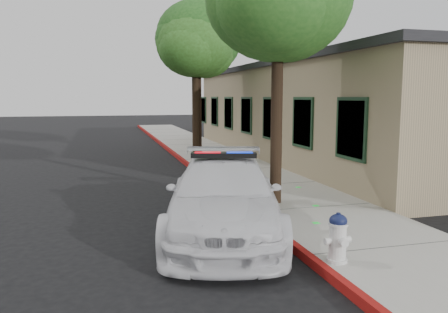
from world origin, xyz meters
TOP-DOWN VIEW (x-y plane):
  - ground at (0.00, 0.00)m, footprint 120.00×120.00m
  - sidewalk at (1.60, 3.00)m, footprint 3.20×60.00m
  - red_curb at (0.06, 3.00)m, footprint 0.14×60.00m
  - clapboard_building at (6.69, 9.00)m, footprint 7.30×20.89m
  - police_car at (-0.90, -1.02)m, footprint 3.54×5.82m
  - fire_hydrant at (0.35, -3.41)m, footprint 0.46×0.40m
  - street_tree_near at (0.94, 0.71)m, footprint 3.53×3.69m
  - street_tree_mid at (0.91, 9.90)m, footprint 3.81×3.57m
  - street_tree_far at (0.75, 9.50)m, footprint 3.44×3.37m

SIDE VIEW (x-z plane):
  - ground at x=0.00m, z-range 0.00..0.00m
  - sidewalk at x=1.60m, z-range 0.00..0.15m
  - red_curb at x=0.06m, z-range 0.00..0.16m
  - fire_hydrant at x=0.35m, z-range 0.15..0.96m
  - police_car at x=-0.90m, z-range -0.06..1.64m
  - clapboard_building at x=6.69m, z-range 0.01..4.25m
  - street_tree_far at x=0.75m, z-range 1.73..8.00m
  - street_tree_near at x=0.94m, z-range 1.74..8.21m
  - street_tree_mid at x=0.91m, z-range 1.88..8.68m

